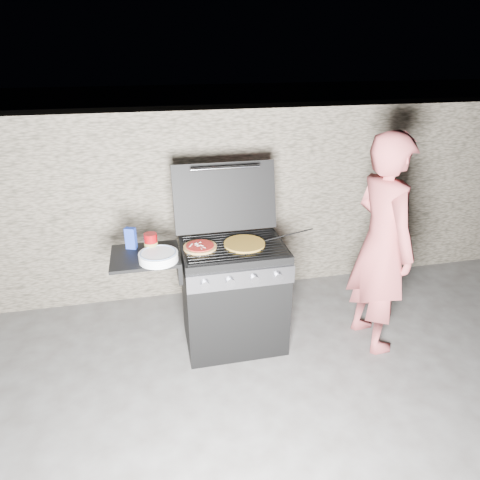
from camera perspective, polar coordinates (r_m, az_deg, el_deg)
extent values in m
plane|color=#45413C|center=(3.77, -0.76, -13.29)|extent=(50.00, 50.00, 0.00)
cube|color=gray|center=(4.25, -3.71, 5.14)|extent=(8.00, 0.35, 1.80)
cylinder|color=gold|center=(3.29, 0.59, -0.51)|extent=(0.35, 0.35, 0.02)
cylinder|color=maroon|center=(3.23, -11.79, -0.40)|extent=(0.12, 0.12, 0.15)
cube|color=#1B339A|center=(3.33, -14.35, 0.23)|extent=(0.09, 0.07, 0.17)
cylinder|color=white|center=(3.11, -10.82, -2.20)|extent=(0.30, 0.30, 0.06)
imported|color=#B74E50|center=(3.52, 18.39, -0.63)|extent=(0.49, 0.69, 1.78)
cylinder|color=black|center=(3.38, 6.43, 0.61)|extent=(0.40, 0.02, 0.08)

